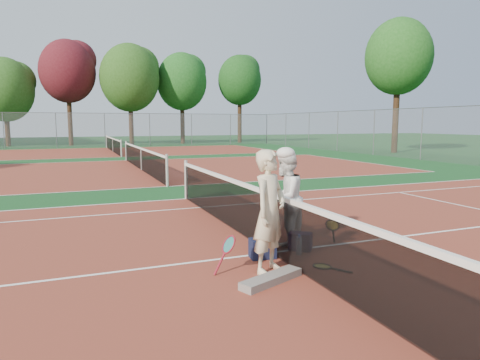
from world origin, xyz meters
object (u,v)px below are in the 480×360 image
Objects in this scene: racket_spare at (322,266)px; net_main at (271,223)px; racket_red at (229,254)px; racket_black_held at (332,233)px; water_bottle at (299,246)px; sports_bag_purple at (300,241)px; player_a at (270,212)px; sports_bag_navy at (262,248)px; player_b at (285,198)px.

net_main is at bearing -8.19° from racket_spare.
racket_red is 1.05× the size of racket_black_held.
water_bottle is at bearing -34.15° from net_main.
racket_black_held reaches higher than sports_bag_purple.
racket_spare is at bearing -45.49° from player_a.
racket_red is at bearing -165.95° from water_bottle.
racket_spare is 1.52× the size of sports_bag_navy.
player_a is (-0.41, -0.78, 0.37)m from net_main.
player_b reaches higher than net_main.
racket_spare is at bearing -27.87° from racket_red.
sports_bag_navy is 0.80m from sports_bag_purple.
sports_bag_purple is at bearing -2.50° from net_main.
racket_black_held is 1.37× the size of sports_bag_purple.
racket_spare is 0.68m from water_bottle.
player_a is 1.06× the size of player_b.
net_main is 1.16m from racket_red.
sports_bag_purple is 0.28m from water_bottle.
player_b reaches higher than racket_spare.
player_b is 2.77× the size of racket_spare.
net_main is at bearing 145.85° from water_bottle.
net_main reaches higher than racket_red.
sports_bag_navy is 1.08× the size of sports_bag_purple.
sports_bag_purple is (0.78, 0.16, -0.01)m from sports_bag_navy.
player_a is at bearing 48.35° from racket_spare.
racket_red is at bearing -159.26° from sports_bag_purple.
water_bottle is at bearing -1.78° from player_a.
net_main reaches higher than sports_bag_purple.
net_main is at bearing 26.97° from player_a.
racket_spare is at bearing -98.88° from sports_bag_purple.
racket_spare is (0.40, -0.93, -0.49)m from net_main.
racket_red is 1.39m from water_bottle.
player_b is 5.54× the size of water_bottle.
racket_red is (-0.55, 0.19, -0.62)m from player_a.
racket_red is 1.43m from racket_spare.
racket_red is at bearing -150.43° from sports_bag_navy.
net_main reaches higher than racket_black_held.
water_bottle is (-0.07, -0.64, -0.68)m from player_b.
racket_black_held is (1.55, 0.71, -0.63)m from player_a.
player_b is at bearing 39.30° from sports_bag_navy.
player_a is 3.36× the size of racket_red.
net_main is 21.89× the size of racket_black_held.
racket_black_held is at bearing 110.02° from player_b.
sports_bag_navy is at bearing -42.76° from racket_black_held.
player_a is 1.81m from racket_black_held.
sports_bag_purple is at bearing 11.51° from sports_bag_navy.
player_a is at bearing -141.42° from sports_bag_purple.
racket_red reaches higher than water_bottle.
player_a reaches higher than net_main.
racket_red is at bearing -148.33° from net_main.
net_main is at bearing 17.53° from racket_red.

